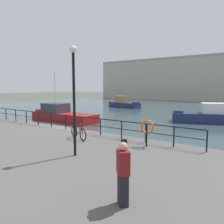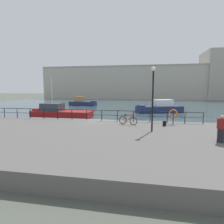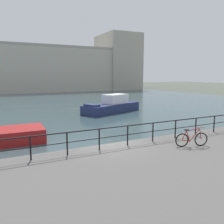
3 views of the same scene
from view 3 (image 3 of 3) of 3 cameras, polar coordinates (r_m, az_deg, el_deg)
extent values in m
plane|color=#4C5147|center=(12.92, -0.18, -11.52)|extent=(240.00, 240.00, 0.00)
cube|color=#33474C|center=(41.65, -18.88, 2.28)|extent=(80.00, 60.00, 0.01)
cube|color=#565451|center=(8.01, 22.63, -22.34)|extent=(56.00, 13.00, 0.91)
cube|color=#B2AD9E|center=(68.59, -22.25, 9.50)|extent=(71.75, 13.34, 11.82)
cube|color=#A49F91|center=(77.37, 1.39, 12.10)|extent=(10.48, 14.68, 17.42)
cube|color=gray|center=(62.69, -22.14, 15.37)|extent=(71.75, 0.60, 0.70)
cube|color=navy|center=(28.57, -0.10, 0.99)|extent=(8.36, 5.33, 1.07)
cube|color=silver|center=(28.95, 0.81, 3.29)|extent=(3.55, 2.82, 1.13)
cube|color=navy|center=(26.12, -5.03, 1.65)|extent=(1.55, 2.03, 0.24)
cylinder|color=black|center=(10.63, -19.51, -8.49)|extent=(0.07, 0.07, 1.05)
cylinder|color=black|center=(10.91, -11.02, -7.67)|extent=(0.07, 0.07, 1.05)
cylinder|color=black|center=(11.42, -3.16, -6.76)|extent=(0.07, 0.07, 1.05)
cylinder|color=black|center=(12.12, 3.88, -5.84)|extent=(0.07, 0.07, 1.05)
cylinder|color=black|center=(12.98, 10.06, -4.95)|extent=(0.07, 0.07, 1.05)
cylinder|color=black|center=(13.98, 15.39, -4.14)|extent=(0.07, 0.07, 1.05)
cylinder|color=black|center=(15.08, 19.98, -3.41)|extent=(0.07, 0.07, 1.05)
cylinder|color=black|center=(16.27, 23.91, -2.76)|extent=(0.07, 0.07, 1.05)
cylinder|color=black|center=(11.01, -7.05, -4.60)|extent=(24.16, 0.06, 0.06)
cylinder|color=black|center=(11.13, -7.01, -6.97)|extent=(24.16, 0.04, 0.04)
torus|color=black|center=(12.88, 21.13, -6.31)|extent=(0.71, 0.27, 0.72)
torus|color=black|center=(12.39, 16.90, -6.68)|extent=(0.71, 0.27, 0.72)
cylinder|color=maroon|center=(12.64, 19.76, -5.39)|extent=(0.53, 0.20, 0.66)
cylinder|color=maroon|center=(12.48, 18.29, -5.65)|extent=(0.23, 0.10, 0.58)
cylinder|color=maroon|center=(12.53, 19.42, -4.15)|extent=(0.70, 0.25, 0.11)
cylinder|color=maroon|center=(12.49, 17.77, -6.78)|extent=(0.42, 0.16, 0.12)
cylinder|color=maroon|center=(12.38, 17.42, -5.54)|extent=(0.26, 0.11, 0.51)
cylinder|color=maroon|center=(12.78, 21.00, -5.11)|extent=(0.14, 0.08, 0.57)
cube|color=black|center=(12.36, 17.95, -4.23)|extent=(0.24, 0.15, 0.05)
cylinder|color=maroon|center=(12.68, 20.88, -3.68)|extent=(0.50, 0.18, 0.02)
camera|label=1|loc=(17.92, 66.48, 1.92)|focal=35.59mm
camera|label=2|loc=(13.45, 102.18, -3.36)|focal=30.40mm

